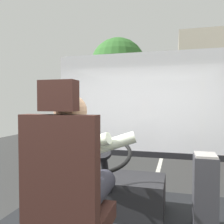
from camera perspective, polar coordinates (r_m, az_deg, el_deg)
name	(u,v)px	position (r m, az deg, el deg)	size (l,w,h in m)	color
ground	(164,148)	(10.70, 12.57, -8.43)	(18.00, 44.00, 0.06)	#333333
driver_seat	(67,203)	(1.63, -10.77, -20.92)	(0.48, 0.48, 1.37)	black
bus_driver	(76,169)	(1.69, -8.65, -13.46)	(0.78, 0.60, 0.78)	#282833
steering_console	(115,192)	(2.82, 0.67, -18.75)	(1.10, 1.01, 0.88)	black
fare_box	(205,193)	(2.55, 21.60, -17.73)	(0.22, 0.27, 0.75)	#333338
windshield_panel	(141,116)	(3.37, 7.09, -1.03)	(2.50, 0.08, 1.48)	silver
street_tree	(118,66)	(14.12, 1.46, 11.06)	(3.23, 3.23, 5.75)	#4C3828
parked_car_white	(214,116)	(24.85, 23.37, -0.98)	(1.77, 4.31, 1.26)	silver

